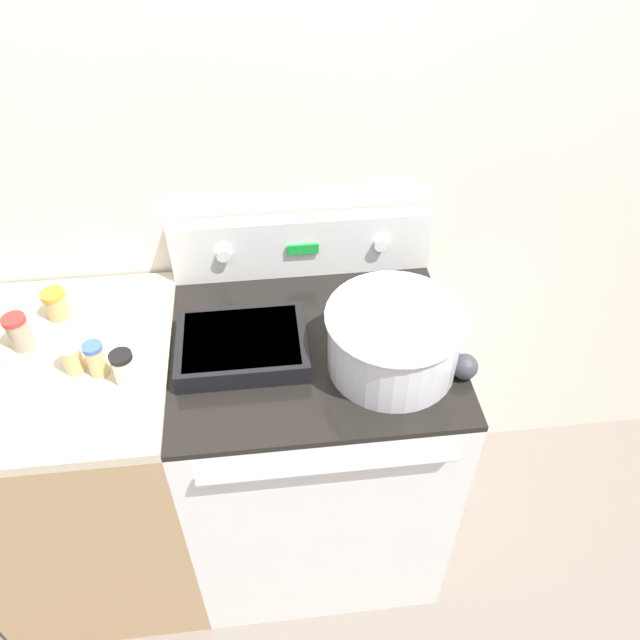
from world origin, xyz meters
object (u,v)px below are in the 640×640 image
object	(u,v)px
casserole_dish	(242,344)
spice_jar_black_cap	(124,367)
ladle	(462,362)
mixing_bowl	(394,337)
spice_jar_orange_cap	(56,304)
spice_jar_red_cap	(19,332)
spice_jar_blue_cap	(96,359)
spice_jar_white_cap	(72,357)

from	to	relation	value
casserole_dish	spice_jar_black_cap	world-z (taller)	spice_jar_black_cap
ladle	spice_jar_black_cap	bearing A→B (deg)	176.73
spice_jar_black_cap	mixing_bowl	bearing A→B (deg)	-0.76
spice_jar_orange_cap	spice_jar_red_cap	distance (m)	0.13
spice_jar_blue_cap	spice_jar_white_cap	bearing A→B (deg)	165.40
casserole_dish	spice_jar_orange_cap	xyz separation A→B (m)	(-0.49, 0.19, 0.02)
ladle	spice_jar_white_cap	distance (m)	0.96
mixing_bowl	spice_jar_red_cap	xyz separation A→B (m)	(-0.93, 0.16, -0.03)
mixing_bowl	ladle	world-z (taller)	mixing_bowl
spice_jar_red_cap	spice_jar_blue_cap	bearing A→B (deg)	-29.31
mixing_bowl	spice_jar_black_cap	distance (m)	0.66
casserole_dish	spice_jar_orange_cap	bearing A→B (deg)	159.10
spice_jar_orange_cap	ladle	bearing A→B (deg)	-16.49
spice_jar_blue_cap	spice_jar_white_cap	size ratio (longest dim) A/B	1.08
spice_jar_blue_cap	spice_jar_red_cap	xyz separation A→B (m)	(-0.21, 0.12, 0.00)
casserole_dish	spice_jar_red_cap	bearing A→B (deg)	172.00
ladle	spice_jar_white_cap	world-z (taller)	spice_jar_white_cap
spice_jar_black_cap	spice_jar_red_cap	size ratio (longest dim) A/B	0.90
spice_jar_white_cap	spice_jar_orange_cap	xyz separation A→B (m)	(-0.08, 0.21, -0.00)
mixing_bowl	spice_jar_black_cap	xyz separation A→B (m)	(-0.65, 0.01, -0.04)
mixing_bowl	spice_jar_white_cap	size ratio (longest dim) A/B	3.86
mixing_bowl	spice_jar_blue_cap	xyz separation A→B (m)	(-0.72, 0.04, -0.03)
mixing_bowl	spice_jar_orange_cap	size ratio (longest dim) A/B	4.11
casserole_dish	spice_jar_red_cap	world-z (taller)	spice_jar_red_cap
spice_jar_white_cap	spice_jar_blue_cap	bearing A→B (deg)	-14.60
spice_jar_blue_cap	spice_jar_white_cap	xyz separation A→B (m)	(-0.06, 0.02, -0.00)
spice_jar_blue_cap	spice_jar_orange_cap	size ratio (longest dim) A/B	1.15
spice_jar_blue_cap	spice_jar_white_cap	distance (m)	0.06
spice_jar_blue_cap	spice_jar_red_cap	size ratio (longest dim) A/B	0.97
spice_jar_white_cap	ladle	bearing A→B (deg)	-5.74
casserole_dish	spice_jar_white_cap	world-z (taller)	spice_jar_white_cap
spice_jar_black_cap	spice_jar_orange_cap	bearing A→B (deg)	128.86
spice_jar_red_cap	spice_jar_orange_cap	bearing A→B (deg)	57.69
spice_jar_black_cap	spice_jar_red_cap	world-z (taller)	spice_jar_red_cap
spice_jar_black_cap	spice_jar_blue_cap	size ratio (longest dim) A/B	0.94
spice_jar_black_cap	spice_jar_white_cap	bearing A→B (deg)	159.31
spice_jar_white_cap	spice_jar_red_cap	world-z (taller)	spice_jar_red_cap
ladle	spice_jar_red_cap	distance (m)	1.12
mixing_bowl	spice_jar_orange_cap	distance (m)	0.90
mixing_bowl	spice_jar_blue_cap	distance (m)	0.73
spice_jar_black_cap	spice_jar_white_cap	xyz separation A→B (m)	(-0.13, 0.05, -0.00)
casserole_dish	spice_jar_red_cap	size ratio (longest dim) A/B	3.34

